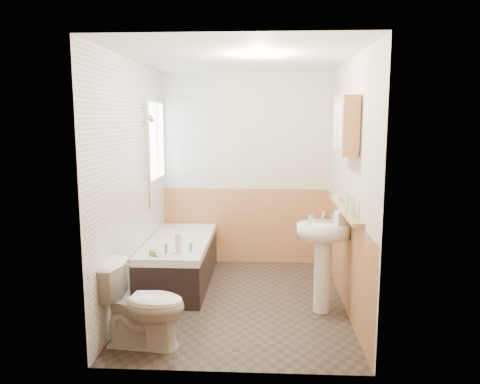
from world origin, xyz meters
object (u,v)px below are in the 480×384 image
pine_shelf (344,209)px  medicine_cabinet (346,126)px  toilet (143,305)px  bathtub (180,260)px  sink (323,249)px

pine_shelf → medicine_cabinet: size_ratio=2.40×
toilet → pine_shelf: size_ratio=0.50×
toilet → medicine_cabinet: size_ratio=1.21×
pine_shelf → medicine_cabinet: bearing=-105.8°
bathtub → toilet: toilet is taller
toilet → medicine_cabinet: bearing=-59.7°
sink → pine_shelf: bearing=22.3°
sink → medicine_cabinet: 1.22m
bathtub → medicine_cabinet: bearing=-24.1°
bathtub → toilet: size_ratio=2.24×
bathtub → toilet: (-0.03, -1.54, 0.08)m
medicine_cabinet → pine_shelf: bearing=74.2°
bathtub → medicine_cabinet: (1.74, -0.78, 1.57)m
pine_shelf → medicine_cabinet: medicine_cabinet is taller
toilet → pine_shelf: (1.80, 0.86, 0.68)m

